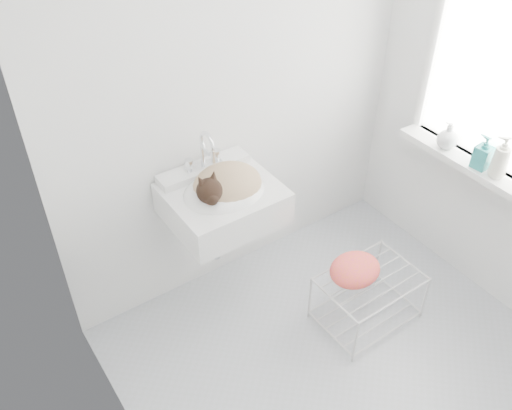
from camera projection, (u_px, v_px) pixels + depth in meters
floor at (340, 362)px, 3.07m from camera, size 2.20×2.00×0.02m
back_wall at (237, 86)px, 2.93m from camera, size 2.20×0.02×2.50m
left_wall at (119, 292)px, 1.80m from camera, size 0.02×2.00×2.50m
window_glass at (501, 73)px, 2.83m from camera, size 0.01×0.80×1.00m
window_frame at (499, 73)px, 2.82m from camera, size 0.04×0.90×1.10m
windowsill at (467, 162)px, 3.12m from camera, size 0.16×0.88×0.04m
sink at (222, 189)px, 2.89m from camera, size 0.58×0.50×0.23m
faucet at (203, 151)px, 2.92m from camera, size 0.21×0.15×0.21m
cat at (226, 184)px, 2.86m from camera, size 0.39×0.31×0.25m
wire_rack at (367, 299)px, 3.22m from camera, size 0.55×0.39×0.33m
towel at (354, 274)px, 3.09m from camera, size 0.32×0.23×0.13m
bottle_a at (495, 176)px, 2.98m from camera, size 0.11×0.11×0.20m
bottle_b at (479, 167)px, 3.05m from camera, size 0.09×0.10×0.19m
bottle_c at (445, 147)px, 3.20m from camera, size 0.16×0.16×0.15m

